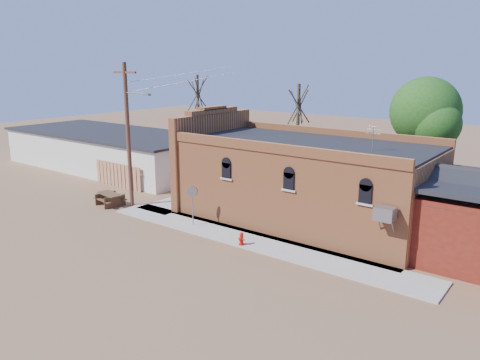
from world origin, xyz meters
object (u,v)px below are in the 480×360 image
Objects in this scene: fire_hydrant at (241,239)px; trash_barrel at (215,190)px; utility_pole at (129,132)px; picnic_table at (110,197)px; stop_sign at (192,195)px; brick_bar at (300,180)px.

trash_barrel is (-6.83, 6.07, 0.13)m from fire_hydrant.
utility_pole reaches higher than picnic_table.
stop_sign is (-3.97, 0.74, 1.42)m from fire_hydrant.
trash_barrel reaches higher than picnic_table.
fire_hydrant is at bearing -22.59° from stop_sign.
utility_pole reaches higher than brick_bar.
fire_hydrant is 4.28m from stop_sign.
brick_bar is at bearing 33.28° from picnic_table.
fire_hydrant is 0.29× the size of stop_sign.
utility_pole reaches higher than stop_sign.
stop_sign is at bearing -4.61° from utility_pole.
stop_sign is 7.18m from picnic_table.
utility_pole is 7.05m from trash_barrel.
trash_barrel is 0.43× the size of picnic_table.
stop_sign reaches higher than fire_hydrant.
picnic_table is (-7.05, -0.24, -1.31)m from stop_sign.
stop_sign is at bearing 161.73° from fire_hydrant.
stop_sign is at bearing -130.70° from brick_bar.
picnic_table is at bearing 169.97° from stop_sign.
stop_sign is 1.08× the size of picnic_table.
picnic_table is (-4.20, -5.56, -0.01)m from trash_barrel.
utility_pole is 4.29× the size of picnic_table.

